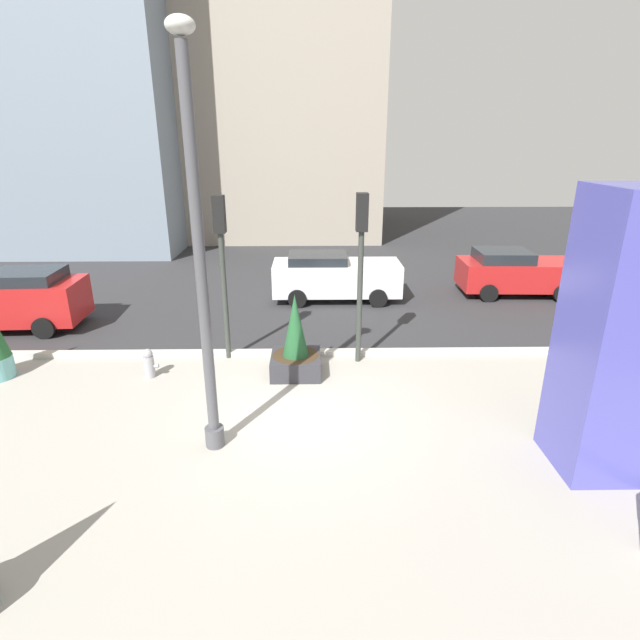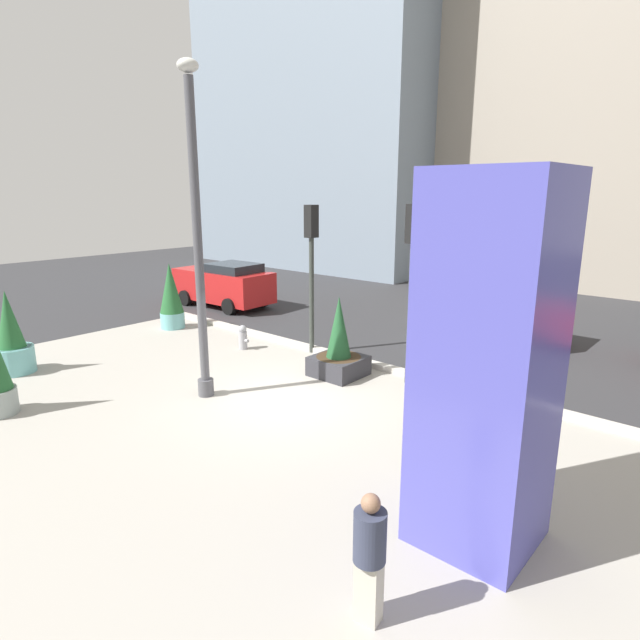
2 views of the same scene
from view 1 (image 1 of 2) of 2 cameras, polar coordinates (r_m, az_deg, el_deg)
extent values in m
plane|color=#2D2D30|center=(14.37, -2.01, -2.66)|extent=(60.00, 60.00, 0.00)
cube|color=#9E998E|center=(9.14, -2.64, -17.38)|extent=(18.00, 10.00, 0.02)
cube|color=#B7B2A8|center=(13.53, -2.07, -3.79)|extent=(18.00, 0.24, 0.16)
cylinder|color=#4C4C51|center=(9.96, -11.96, -12.93)|extent=(0.36, 0.36, 0.40)
cylinder|color=#4C4C51|center=(8.66, -13.50, 5.48)|extent=(0.20, 0.20, 6.91)
ellipsoid|color=silver|center=(8.53, -15.75, 29.78)|extent=(0.44, 0.44, 0.28)
cube|color=#4C4CAD|center=(9.59, 31.07, -1.79)|extent=(1.50, 1.50, 4.91)
cube|color=#2D2D33|center=(12.47, -2.79, -5.09)|extent=(1.22, 1.22, 0.51)
cylinder|color=#382819|center=(12.37, -2.80, -4.11)|extent=(1.16, 1.16, 0.04)
cone|color=#1E4C28|center=(12.06, -2.87, -0.61)|extent=(0.64, 0.64, 1.57)
cylinder|color=#99999E|center=(12.96, -18.98, -5.11)|extent=(0.26, 0.26, 0.55)
sphere|color=#99999E|center=(12.82, -19.15, -3.67)|extent=(0.24, 0.24, 0.24)
cylinder|color=#99999E|center=(12.90, -18.27, -5.01)|extent=(0.12, 0.10, 0.10)
cylinder|color=#333833|center=(12.65, 4.56, 2.41)|extent=(0.14, 0.14, 3.45)
cube|color=black|center=(12.17, 4.85, 12.21)|extent=(0.28, 0.32, 0.90)
sphere|color=yellow|center=(12.38, 4.73, 11.08)|extent=(0.18, 0.18, 0.18)
cylinder|color=#333833|center=(13.07, -10.84, 2.51)|extent=(0.14, 0.14, 3.37)
cube|color=black|center=(12.60, -11.48, 11.79)|extent=(0.28, 0.32, 0.90)
sphere|color=red|center=(12.77, -11.35, 11.90)|extent=(0.18, 0.18, 0.18)
cube|color=silver|center=(18.02, 1.90, 4.89)|extent=(4.55, 1.77, 1.12)
cube|color=#1E2328|center=(17.82, -0.28, 7.10)|extent=(2.05, 1.55, 0.31)
cylinder|color=black|center=(19.12, 5.98, 4.10)|extent=(0.64, 0.22, 0.64)
cylinder|color=black|center=(17.46, 6.66, 2.51)|extent=(0.64, 0.22, 0.64)
cylinder|color=black|center=(18.99, -2.51, 4.08)|extent=(0.64, 0.22, 0.64)
cylinder|color=black|center=(17.31, -2.64, 2.47)|extent=(0.64, 0.22, 0.64)
cube|color=red|center=(20.09, 21.71, 4.91)|extent=(4.31, 2.03, 1.01)
cube|color=#1E2328|center=(19.72, 20.23, 6.94)|extent=(1.96, 1.73, 0.39)
cylinder|color=black|center=(21.54, 24.00, 4.28)|extent=(0.65, 0.24, 0.64)
cylinder|color=black|center=(19.88, 26.01, 2.76)|extent=(0.65, 0.24, 0.64)
cylinder|color=black|center=(20.65, 17.25, 4.50)|extent=(0.65, 0.24, 0.64)
cylinder|color=black|center=(18.91, 18.76, 2.94)|extent=(0.65, 0.24, 0.64)
cube|color=red|center=(17.93, -32.07, 1.84)|extent=(4.40, 2.05, 1.21)
cube|color=#1E2328|center=(17.44, -30.67, 4.34)|extent=(2.02, 1.71, 0.34)
cylinder|color=black|center=(16.71, -29.08, -0.80)|extent=(0.65, 0.25, 0.64)
cylinder|color=black|center=(18.28, -26.79, 1.24)|extent=(0.65, 0.25, 0.64)
cube|color=#9E9384|center=(33.77, -6.92, 29.21)|extent=(13.68, 12.34, 21.94)
camera|label=2|loc=(7.76, 76.75, -2.46)|focal=29.09mm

